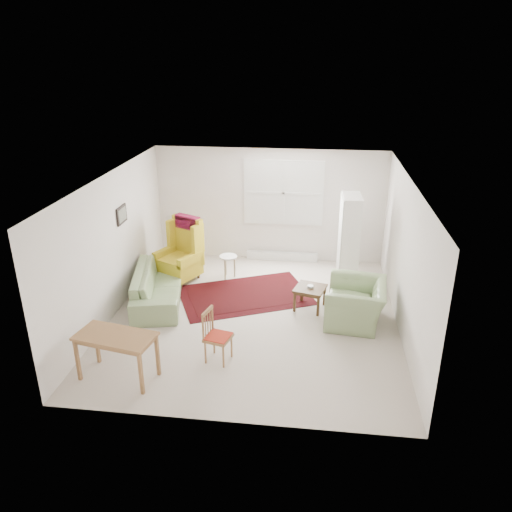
# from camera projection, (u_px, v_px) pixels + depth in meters

# --- Properties ---
(room) EXTENTS (5.04, 5.54, 2.51)m
(room) POSITION_uv_depth(u_px,v_px,m) (256.00, 247.00, 8.62)
(room) COLOR beige
(room) RESTS_ON ground
(rug) EXTENTS (2.87, 2.43, 0.02)m
(rug) POSITION_uv_depth(u_px,v_px,m) (245.00, 295.00, 9.68)
(rug) COLOR black
(rug) RESTS_ON ground
(sofa) EXTENTS (1.27, 2.26, 0.86)m
(sofa) POSITION_uv_depth(u_px,v_px,m) (158.00, 279.00, 9.36)
(sofa) COLOR gray
(sofa) RESTS_ON ground
(armchair) EXTENTS (1.10, 1.23, 0.88)m
(armchair) POSITION_uv_depth(u_px,v_px,m) (356.00, 299.00, 8.59)
(armchair) COLOR gray
(armchair) RESTS_ON ground
(wingback_chair) EXTENTS (1.02, 1.04, 1.30)m
(wingback_chair) POSITION_uv_depth(u_px,v_px,m) (178.00, 250.00, 10.10)
(wingback_chair) COLOR gold
(wingback_chair) RESTS_ON ground
(coffee_table) EXTENTS (0.64, 0.64, 0.43)m
(coffee_table) POSITION_uv_depth(u_px,v_px,m) (310.00, 298.00, 9.12)
(coffee_table) COLOR #422914
(coffee_table) RESTS_ON ground
(stool) EXTENTS (0.40, 0.40, 0.48)m
(stool) POSITION_uv_depth(u_px,v_px,m) (228.00, 266.00, 10.37)
(stool) COLOR white
(stool) RESTS_ON ground
(cabinet) EXTENTS (0.40, 0.73, 1.79)m
(cabinet) POSITION_uv_depth(u_px,v_px,m) (349.00, 239.00, 10.03)
(cabinet) COLOR white
(cabinet) RESTS_ON ground
(desk) EXTENTS (1.20, 0.76, 0.71)m
(desk) POSITION_uv_depth(u_px,v_px,m) (118.00, 356.00, 7.13)
(desk) COLOR olive
(desk) RESTS_ON ground
(desk_chair) EXTENTS (0.45, 0.45, 0.84)m
(desk_chair) POSITION_uv_depth(u_px,v_px,m) (218.00, 336.00, 7.51)
(desk_chair) COLOR olive
(desk_chair) RESTS_ON ground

